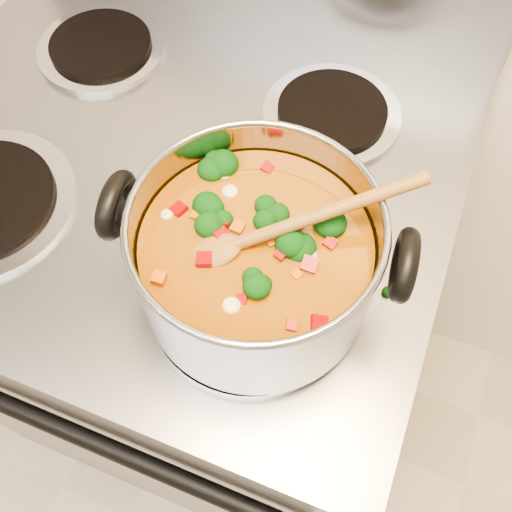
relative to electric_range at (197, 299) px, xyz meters
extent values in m
cube|color=gray|center=(0.00, 0.00, -0.01)|extent=(0.79, 0.68, 0.92)
cylinder|color=black|center=(0.00, -0.36, 0.33)|extent=(0.67, 0.02, 0.02)
cylinder|color=#A5A5AD|center=(0.19, -0.16, 0.46)|extent=(0.24, 0.24, 0.01)
cylinder|color=black|center=(0.19, -0.16, 0.46)|extent=(0.19, 0.19, 0.01)
cylinder|color=#A5A5AD|center=(-0.19, 0.15, 0.46)|extent=(0.20, 0.20, 0.01)
cylinder|color=black|center=(-0.19, 0.15, 0.46)|extent=(0.16, 0.16, 0.01)
cylinder|color=#A5A5AD|center=(0.19, 0.15, 0.46)|extent=(0.20, 0.20, 0.01)
cylinder|color=black|center=(0.19, 0.15, 0.46)|extent=(0.16, 0.16, 0.01)
cylinder|color=gray|center=(0.19, -0.15, 0.54)|extent=(0.26, 0.26, 0.14)
torus|color=gray|center=(0.19, -0.15, 0.61)|extent=(0.26, 0.26, 0.01)
cylinder|color=#7B410B|center=(0.19, -0.15, 0.52)|extent=(0.24, 0.24, 0.10)
torus|color=black|center=(0.04, -0.17, 0.59)|extent=(0.03, 0.08, 0.08)
torus|color=black|center=(0.33, -0.13, 0.59)|extent=(0.03, 0.08, 0.08)
ellipsoid|color=black|center=(0.19, -0.10, 0.57)|extent=(0.04, 0.04, 0.03)
ellipsoid|color=black|center=(0.17, -0.16, 0.57)|extent=(0.04, 0.04, 0.03)
ellipsoid|color=black|center=(0.27, -0.11, 0.57)|extent=(0.04, 0.04, 0.03)
ellipsoid|color=black|center=(0.18, -0.19, 0.57)|extent=(0.04, 0.04, 0.03)
ellipsoid|color=black|center=(0.21, -0.13, 0.57)|extent=(0.04, 0.04, 0.03)
ellipsoid|color=black|center=(0.18, -0.21, 0.57)|extent=(0.04, 0.04, 0.03)
ellipsoid|color=black|center=(0.24, -0.06, 0.57)|extent=(0.04, 0.04, 0.03)
ellipsoid|color=#9D050A|center=(0.21, -0.12, 0.57)|extent=(0.01, 0.01, 0.01)
ellipsoid|color=#9D050A|center=(0.23, -0.18, 0.57)|extent=(0.01, 0.01, 0.01)
ellipsoid|color=#9D050A|center=(0.19, -0.09, 0.57)|extent=(0.01, 0.01, 0.01)
ellipsoid|color=#9D050A|center=(0.21, -0.07, 0.57)|extent=(0.01, 0.01, 0.01)
ellipsoid|color=#9D050A|center=(0.20, -0.20, 0.57)|extent=(0.01, 0.01, 0.01)
ellipsoid|color=#9D050A|center=(0.25, -0.14, 0.57)|extent=(0.01, 0.01, 0.01)
ellipsoid|color=#9D050A|center=(0.14, -0.20, 0.57)|extent=(0.01, 0.01, 0.01)
ellipsoid|color=#9D050A|center=(0.22, -0.08, 0.57)|extent=(0.01, 0.01, 0.01)
ellipsoid|color=#9D050A|center=(0.17, -0.15, 0.57)|extent=(0.01, 0.01, 0.01)
ellipsoid|color=#9D050A|center=(0.12, -0.15, 0.57)|extent=(0.01, 0.01, 0.01)
ellipsoid|color=#9D050A|center=(0.20, -0.13, 0.57)|extent=(0.01, 0.01, 0.01)
ellipsoid|color=#9D050A|center=(0.14, -0.08, 0.57)|extent=(0.01, 0.01, 0.01)
ellipsoid|color=#9D050A|center=(0.21, -0.19, 0.57)|extent=(0.01, 0.01, 0.01)
ellipsoid|color=#9D050A|center=(0.17, -0.20, 0.57)|extent=(0.01, 0.01, 0.01)
ellipsoid|color=#AF4A09|center=(0.28, -0.13, 0.57)|extent=(0.01, 0.01, 0.01)
ellipsoid|color=#AF4A09|center=(0.11, -0.11, 0.57)|extent=(0.01, 0.01, 0.01)
ellipsoid|color=#AF4A09|center=(0.23, -0.15, 0.57)|extent=(0.01, 0.01, 0.01)
ellipsoid|color=#AF4A09|center=(0.22, -0.12, 0.57)|extent=(0.01, 0.01, 0.01)
ellipsoid|color=#AF4A09|center=(0.26, -0.21, 0.57)|extent=(0.01, 0.01, 0.01)
ellipsoid|color=#AF4A09|center=(0.12, -0.19, 0.57)|extent=(0.01, 0.01, 0.01)
ellipsoid|color=#AF4A09|center=(0.11, -0.16, 0.57)|extent=(0.01, 0.01, 0.01)
ellipsoid|color=#AF4A09|center=(0.08, -0.13, 0.57)|extent=(0.01, 0.01, 0.01)
ellipsoid|color=#AF4A09|center=(0.26, -0.19, 0.57)|extent=(0.01, 0.01, 0.01)
ellipsoid|color=beige|center=(0.17, -0.24, 0.57)|extent=(0.02, 0.02, 0.01)
ellipsoid|color=beige|center=(0.13, -0.06, 0.57)|extent=(0.02, 0.02, 0.01)
ellipsoid|color=beige|center=(0.24, -0.17, 0.57)|extent=(0.02, 0.02, 0.01)
ellipsoid|color=beige|center=(0.16, -0.07, 0.57)|extent=(0.02, 0.02, 0.01)
ellipsoid|color=beige|center=(0.24, -0.08, 0.57)|extent=(0.02, 0.02, 0.01)
ellipsoid|color=brown|center=(0.15, -0.17, 0.57)|extent=(0.08, 0.07, 0.03)
cylinder|color=brown|center=(0.24, -0.11, 0.60)|extent=(0.19, 0.14, 0.07)
ellipsoid|color=black|center=(0.09, -0.31, 0.46)|extent=(0.01, 0.01, 0.01)
ellipsoid|color=black|center=(0.07, -0.27, 0.46)|extent=(0.01, 0.01, 0.01)
ellipsoid|color=black|center=(0.32, -0.22, 0.46)|extent=(0.01, 0.01, 0.01)
camera|label=1|loc=(0.30, -0.42, 1.06)|focal=40.00mm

